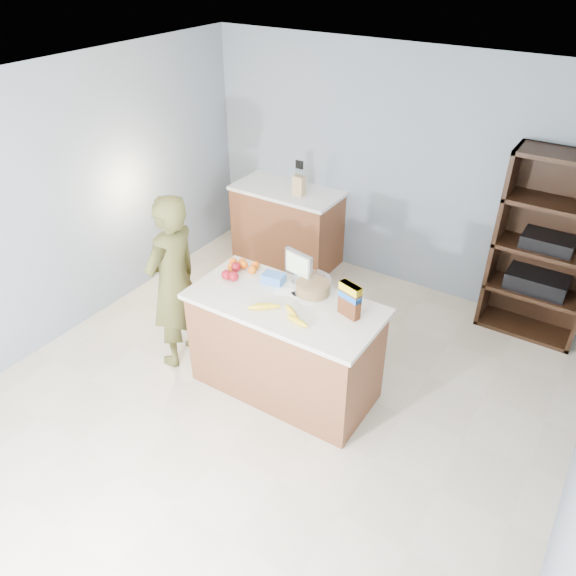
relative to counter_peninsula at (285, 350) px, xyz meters
The scene contains 15 objects.
floor 0.51m from the counter_peninsula, 90.00° to the right, with size 4.50×5.00×0.02m, color beige.
walls 1.27m from the counter_peninsula, 90.00° to the right, with size 4.52×5.02×2.51m.
counter_peninsula is the anchor object (origin of this frame).
back_cabinet 2.25m from the counter_peninsula, 122.28° to the left, with size 1.24×0.62×0.90m.
shelving_unit 2.61m from the counter_peninsula, 52.89° to the left, with size 0.90×0.40×1.80m.
person 1.12m from the counter_peninsula, behind, with size 0.59×0.39×1.61m, color #484620.
knife_block 2.18m from the counter_peninsula, 118.64° to the left, with size 0.12×0.10×0.31m.
envelopes 0.50m from the counter_peninsula, 79.78° to the left, with size 0.39×0.21×0.00m.
bananas 0.54m from the counter_peninsula, 71.50° to the right, with size 0.54×0.24×0.05m.
apples 0.78m from the counter_peninsula, behind, with size 0.16×0.23×0.08m.
oranges 0.81m from the counter_peninsula, 158.25° to the left, with size 0.29×0.21×0.07m.
blue_carton 0.60m from the counter_peninsula, 141.07° to the left, with size 0.18×0.12×0.08m, color blue.
salad_bowl 0.60m from the counter_peninsula, 62.55° to the left, with size 0.30×0.30×0.13m.
tv 0.71m from the counter_peninsula, 101.17° to the left, with size 0.28×0.12×0.28m.
cereal_box 0.83m from the counter_peninsula, 11.97° to the left, with size 0.20×0.12×0.28m.
Camera 1 is at (1.99, -2.75, 3.38)m, focal length 35.00 mm.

